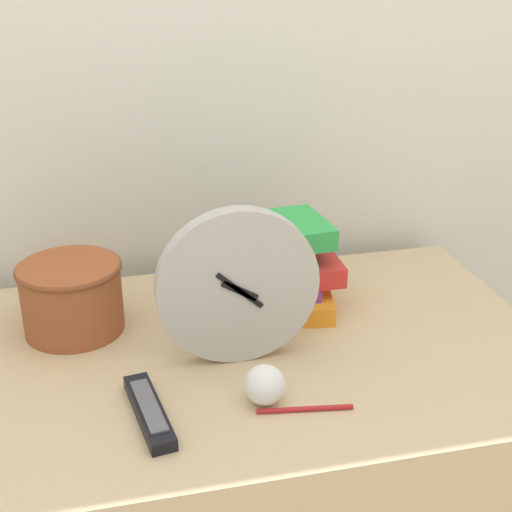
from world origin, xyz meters
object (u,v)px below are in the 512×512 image
Objects in this scene: pen at (305,409)px; tv_remote at (149,411)px; desk_clock at (238,287)px; book_stack at (272,267)px; basket at (72,295)px; crumpled_paper_ball at (267,385)px.

tv_remote is at bearing 170.44° from pen.
desk_clock is 0.20m from book_stack.
desk_clock is 1.11× the size of book_stack.
basket reaches higher than pen.
tv_remote is (-0.26, -0.29, -0.08)m from book_stack.
desk_clock reaches higher than basket.
crumpled_paper_ball is at bearing -0.86° from tv_remote.
crumpled_paper_ball is at bearing 144.48° from pen.
book_stack is at bearing 0.02° from basket.
book_stack is at bearing 48.25° from tv_remote.
desk_clock is at bearing -31.21° from basket.
tv_remote is 2.93× the size of crumpled_paper_ball.
pen is at bearing -68.83° from desk_clock.
desk_clock is 4.27× the size of crumpled_paper_ball.
desk_clock is 1.84× the size of pen.
basket is at bearing 148.79° from desk_clock.
desk_clock is at bearing 96.54° from crumpled_paper_ball.
basket reaches higher than tv_remote.
desk_clock is at bearing 111.17° from pen.
crumpled_paper_ball is at bearing -83.46° from desk_clock.
tv_remote is at bearing 179.14° from crumpled_paper_ball.
book_stack is 3.84× the size of crumpled_paper_ball.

